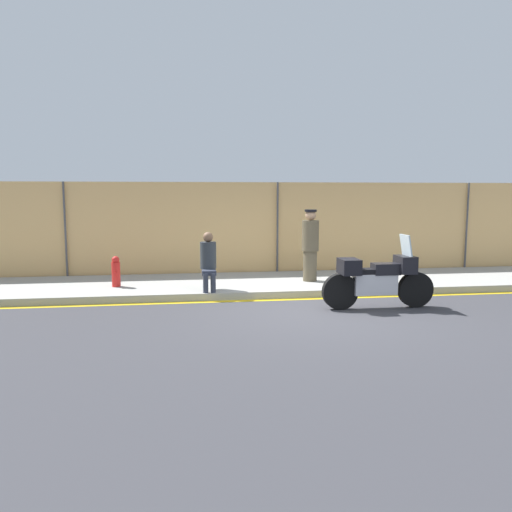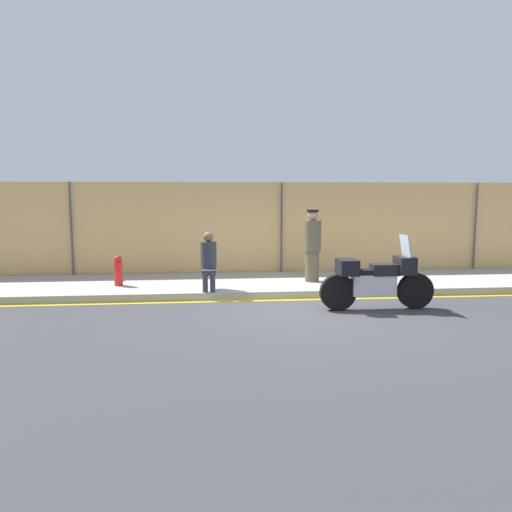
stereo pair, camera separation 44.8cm
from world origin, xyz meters
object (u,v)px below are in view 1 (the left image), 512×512
person_seated_on_curb (208,258)px  fire_hydrant (116,272)px  motorcycle (378,279)px  officer_standing (310,245)px

person_seated_on_curb → fire_hydrant: 2.18m
motorcycle → person_seated_on_curb: motorcycle is taller
officer_standing → person_seated_on_curb: (-2.46, -0.75, -0.18)m
motorcycle → fire_hydrant: motorcycle is taller
officer_standing → fire_hydrant: bearing=-178.6°
officer_standing → person_seated_on_curb: bearing=-163.0°
officer_standing → motorcycle: bearing=-71.7°
person_seated_on_curb → officer_standing: bearing=17.0°
motorcycle → fire_hydrant: size_ratio=3.25×
motorcycle → person_seated_on_curb: size_ratio=1.79×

